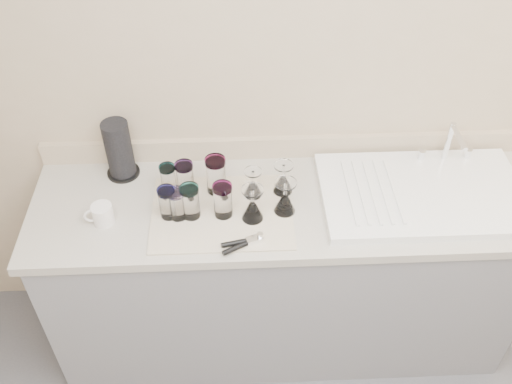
{
  "coord_description": "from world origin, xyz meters",
  "views": [
    {
      "loc": [
        -0.2,
        -0.45,
        2.49
      ],
      "look_at": [
        -0.13,
        1.15,
        1.0
      ],
      "focal_mm": 40.0,
      "sensor_mm": 36.0,
      "label": 1
    }
  ],
  "objects_px": {
    "tumbler_purple": "(216,175)",
    "tumbler_lavender": "(223,200)",
    "goblet_back_left": "(253,187)",
    "paper_towel_roll": "(119,150)",
    "goblet_back_right": "(283,182)",
    "tumbler_teal": "(168,178)",
    "white_mug": "(102,214)",
    "sink_unit": "(423,193)",
    "tumbler_cyan": "(185,178)",
    "goblet_front_right": "(285,201)",
    "tumbler_extra": "(177,204)",
    "tumbler_blue": "(190,201)",
    "goblet_front_left": "(253,208)",
    "tumbler_magenta": "(167,202)",
    "can_opener": "(242,243)"
  },
  "relations": [
    {
      "from": "tumbler_purple",
      "to": "tumbler_lavender",
      "type": "height_order",
      "value": "tumbler_purple"
    },
    {
      "from": "goblet_back_left",
      "to": "paper_towel_roll",
      "type": "height_order",
      "value": "paper_towel_roll"
    },
    {
      "from": "goblet_back_right",
      "to": "tumbler_teal",
      "type": "bearing_deg",
      "value": 177.08
    },
    {
      "from": "tumbler_purple",
      "to": "white_mug",
      "type": "xyz_separation_m",
      "value": [
        -0.44,
        -0.15,
        -0.05
      ]
    },
    {
      "from": "sink_unit",
      "to": "white_mug",
      "type": "xyz_separation_m",
      "value": [
        -1.27,
        -0.09,
        0.02
      ]
    },
    {
      "from": "tumbler_cyan",
      "to": "goblet_front_right",
      "type": "relative_size",
      "value": 0.97
    },
    {
      "from": "tumbler_extra",
      "to": "white_mug",
      "type": "height_order",
      "value": "tumbler_extra"
    },
    {
      "from": "tumbler_purple",
      "to": "tumbler_blue",
      "type": "bearing_deg",
      "value": -124.95
    },
    {
      "from": "goblet_front_left",
      "to": "white_mug",
      "type": "bearing_deg",
      "value": 178.99
    },
    {
      "from": "tumbler_teal",
      "to": "paper_towel_roll",
      "type": "bearing_deg",
      "value": 148.44
    },
    {
      "from": "tumbler_extra",
      "to": "paper_towel_roll",
      "type": "xyz_separation_m",
      "value": [
        -0.25,
        0.28,
        0.05
      ]
    },
    {
      "from": "paper_towel_roll",
      "to": "white_mug",
      "type": "bearing_deg",
      "value": -98.12
    },
    {
      "from": "tumbler_cyan",
      "to": "tumbler_extra",
      "type": "bearing_deg",
      "value": -99.49
    },
    {
      "from": "white_mug",
      "to": "paper_towel_roll",
      "type": "xyz_separation_m",
      "value": [
        0.04,
        0.29,
        0.08
      ]
    },
    {
      "from": "sink_unit",
      "to": "tumbler_lavender",
      "type": "height_order",
      "value": "sink_unit"
    },
    {
      "from": "tumbler_magenta",
      "to": "tumbler_lavender",
      "type": "distance_m",
      "value": 0.21
    },
    {
      "from": "goblet_back_left",
      "to": "goblet_front_left",
      "type": "relative_size",
      "value": 0.84
    },
    {
      "from": "tumbler_cyan",
      "to": "tumbler_extra",
      "type": "xyz_separation_m",
      "value": [
        -0.02,
        -0.14,
        -0.01
      ]
    },
    {
      "from": "tumbler_cyan",
      "to": "tumbler_extra",
      "type": "relative_size",
      "value": 1.09
    },
    {
      "from": "goblet_front_left",
      "to": "can_opener",
      "type": "bearing_deg",
      "value": -107.26
    },
    {
      "from": "white_mug",
      "to": "tumbler_cyan",
      "type": "bearing_deg",
      "value": 25.96
    },
    {
      "from": "tumbler_magenta",
      "to": "tumbler_cyan",
      "type": "bearing_deg",
      "value": 65.43
    },
    {
      "from": "white_mug",
      "to": "tumbler_lavender",
      "type": "bearing_deg",
      "value": 1.87
    },
    {
      "from": "tumbler_extra",
      "to": "goblet_back_left",
      "type": "xyz_separation_m",
      "value": [
        0.29,
        0.11,
        -0.02
      ]
    },
    {
      "from": "sink_unit",
      "to": "tumbler_magenta",
      "type": "xyz_separation_m",
      "value": [
        -1.02,
        -0.07,
        0.06
      ]
    },
    {
      "from": "tumbler_lavender",
      "to": "white_mug",
      "type": "relative_size",
      "value": 1.25
    },
    {
      "from": "sink_unit",
      "to": "goblet_front_left",
      "type": "xyz_separation_m",
      "value": [
        -0.69,
        -0.1,
        0.04
      ]
    },
    {
      "from": "tumbler_teal",
      "to": "goblet_front_left",
      "type": "height_order",
      "value": "goblet_front_left"
    },
    {
      "from": "tumbler_extra",
      "to": "can_opener",
      "type": "bearing_deg",
      "value": -33.47
    },
    {
      "from": "tumbler_extra",
      "to": "goblet_back_right",
      "type": "relative_size",
      "value": 0.96
    },
    {
      "from": "can_opener",
      "to": "goblet_front_right",
      "type": "bearing_deg",
      "value": 45.76
    },
    {
      "from": "white_mug",
      "to": "goblet_front_left",
      "type": "bearing_deg",
      "value": -1.01
    },
    {
      "from": "tumbler_magenta",
      "to": "white_mug",
      "type": "height_order",
      "value": "tumbler_magenta"
    },
    {
      "from": "tumbler_cyan",
      "to": "goblet_back_right",
      "type": "distance_m",
      "value": 0.39
    },
    {
      "from": "tumbler_extra",
      "to": "paper_towel_roll",
      "type": "bearing_deg",
      "value": 131.83
    },
    {
      "from": "goblet_front_left",
      "to": "white_mug",
      "type": "distance_m",
      "value": 0.58
    },
    {
      "from": "goblet_front_left",
      "to": "paper_towel_roll",
      "type": "distance_m",
      "value": 0.62
    },
    {
      "from": "tumbler_purple",
      "to": "sink_unit",
      "type": "bearing_deg",
      "value": -4.42
    },
    {
      "from": "tumbler_cyan",
      "to": "white_mug",
      "type": "bearing_deg",
      "value": -154.04
    },
    {
      "from": "goblet_back_right",
      "to": "goblet_front_left",
      "type": "xyz_separation_m",
      "value": [
        -0.13,
        -0.15,
        0.0
      ]
    },
    {
      "from": "sink_unit",
      "to": "tumbler_lavender",
      "type": "distance_m",
      "value": 0.81
    },
    {
      "from": "goblet_back_left",
      "to": "sink_unit",
      "type": "bearing_deg",
      "value": -2.6
    },
    {
      "from": "tumbler_purple",
      "to": "goblet_back_right",
      "type": "xyz_separation_m",
      "value": [
        0.27,
        -0.02,
        -0.04
      ]
    },
    {
      "from": "goblet_front_left",
      "to": "white_mug",
      "type": "height_order",
      "value": "goblet_front_left"
    },
    {
      "from": "goblet_front_right",
      "to": "tumbler_lavender",
      "type": "bearing_deg",
      "value": -177.83
    },
    {
      "from": "goblet_back_left",
      "to": "goblet_front_left",
      "type": "bearing_deg",
      "value": -93.07
    },
    {
      "from": "tumbler_extra",
      "to": "goblet_back_left",
      "type": "height_order",
      "value": "tumbler_extra"
    },
    {
      "from": "tumbler_magenta",
      "to": "paper_towel_roll",
      "type": "distance_m",
      "value": 0.34
    },
    {
      "from": "tumbler_teal",
      "to": "tumbler_magenta",
      "type": "height_order",
      "value": "tumbler_magenta"
    },
    {
      "from": "tumbler_teal",
      "to": "tumbler_blue",
      "type": "relative_size",
      "value": 0.88
    }
  ]
}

